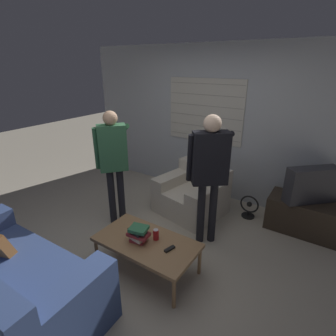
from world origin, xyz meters
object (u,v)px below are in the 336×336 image
(coffee_table, at_px, (147,243))
(book_stack, at_px, (138,234))
(armchair_beige, at_px, (192,194))
(person_right_standing, at_px, (210,165))
(spare_remote, at_px, (170,249))
(person_left_standing, at_px, (113,156))
(tv, at_px, (311,185))
(soda_can, at_px, (156,234))
(floor_fan, at_px, (249,207))
(couch_blue, at_px, (7,285))

(coffee_table, height_order, book_stack, book_stack)
(armchair_beige, xyz_separation_m, person_right_standing, (0.53, -0.59, 0.80))
(coffee_table, xyz_separation_m, spare_remote, (0.30, 0.01, 0.05))
(book_stack, bearing_deg, armchair_beige, 95.13)
(coffee_table, bearing_deg, armchair_beige, 98.00)
(armchair_beige, xyz_separation_m, person_left_standing, (-0.79, -0.90, 0.77))
(armchair_beige, relative_size, coffee_table, 0.96)
(tv, relative_size, spare_remote, 4.70)
(soda_can, distance_m, floor_fan, 1.80)
(couch_blue, xyz_separation_m, spare_remote, (1.05, 1.17, 0.09))
(couch_blue, height_order, person_right_standing, person_right_standing)
(couch_blue, height_order, person_left_standing, person_left_standing)
(coffee_table, distance_m, person_left_standing, 1.33)
(couch_blue, xyz_separation_m, floor_fan, (1.37, 2.93, -0.16))
(armchair_beige, bearing_deg, tv, -155.16)
(person_left_standing, height_order, book_stack, person_left_standing)
(couch_blue, relative_size, person_left_standing, 1.13)
(armchair_beige, bearing_deg, coffee_table, 109.51)
(soda_can, xyz_separation_m, floor_fan, (0.56, 1.69, -0.30))
(tv, height_order, person_right_standing, person_right_standing)
(person_left_standing, xyz_separation_m, spare_remote, (1.29, -0.54, -0.64))
(coffee_table, height_order, tv, tv)
(armchair_beige, relative_size, person_left_standing, 0.66)
(soda_can, bearing_deg, couch_blue, -123.38)
(book_stack, distance_m, floor_fan, 1.98)
(person_left_standing, height_order, spare_remote, person_left_standing)
(coffee_table, distance_m, person_right_standing, 1.18)
(armchair_beige, distance_m, soda_can, 1.41)
(tv, relative_size, person_left_standing, 0.38)
(book_stack, xyz_separation_m, spare_remote, (0.37, 0.06, -0.08))
(book_stack, bearing_deg, couch_blue, -121.37)
(person_right_standing, xyz_separation_m, book_stack, (-0.39, -0.92, -0.59))
(floor_fan, bearing_deg, book_stack, -110.96)
(soda_can, height_order, spare_remote, soda_can)
(tv, bearing_deg, spare_remote, 15.50)
(person_left_standing, distance_m, book_stack, 1.24)
(coffee_table, xyz_separation_m, person_left_standing, (-0.99, 0.56, 0.69))
(spare_remote, bearing_deg, armchair_beige, 125.20)
(person_left_standing, xyz_separation_m, soda_can, (1.06, -0.47, -0.59))
(armchair_beige, xyz_separation_m, book_stack, (0.14, -1.51, 0.21))
(couch_blue, distance_m, person_left_standing, 1.88)
(tv, xyz_separation_m, floor_fan, (-0.76, -0.06, -0.56))
(tv, relative_size, floor_fan, 1.77)
(couch_blue, distance_m, soda_can, 1.49)
(person_left_standing, height_order, floor_fan, person_left_standing)
(person_right_standing, xyz_separation_m, soda_can, (-0.25, -0.79, -0.63))
(book_stack, bearing_deg, floor_fan, 69.04)
(book_stack, bearing_deg, tv, 52.28)
(tv, relative_size, book_stack, 2.55)
(coffee_table, bearing_deg, person_right_standing, 69.76)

